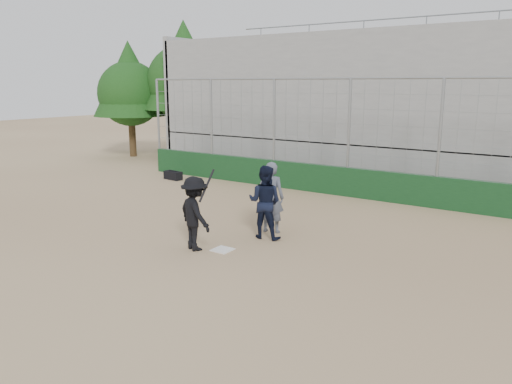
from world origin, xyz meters
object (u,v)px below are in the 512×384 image
Objects in this scene: umpire at (271,201)px; equipment_bag at (173,175)px; batter_at_plate at (195,214)px; catcher_crouched at (265,214)px.

equipment_bag is at bearing -42.32° from umpire.
catcher_crouched is (0.87, 1.64, -0.25)m from batter_at_plate.
catcher_crouched is 1.50× the size of equipment_bag.
umpire is (0.71, 2.19, -0.03)m from batter_at_plate.
umpire is at bearing 105.83° from catcher_crouched.
umpire reaches higher than equipment_bag.
catcher_crouched is at bearing -31.20° from equipment_bag.
equipment_bag is at bearing 148.80° from catcher_crouched.
batter_at_plate reaches higher than umpire.
batter_at_plate reaches higher than equipment_bag.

